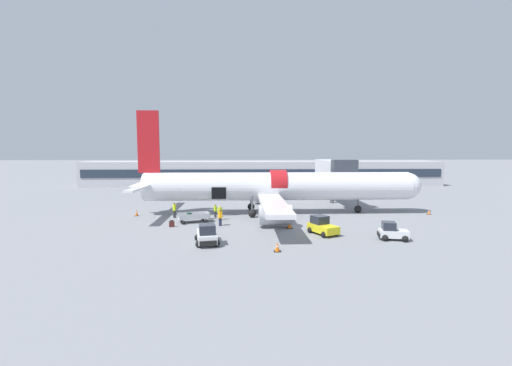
{
  "coord_description": "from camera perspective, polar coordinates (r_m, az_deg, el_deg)",
  "views": [
    {
      "loc": [
        -4.86,
        -33.97,
        7.78
      ],
      "look_at": [
        -3.21,
        5.07,
        4.06
      ],
      "focal_mm": 24.0,
      "sensor_mm": 36.0,
      "label": 1
    }
  ],
  "objects": [
    {
      "name": "ground_crew_driver",
      "position": [
        40.34,
        -6.8,
        -4.55
      ],
      "size": [
        0.4,
        0.54,
        1.54
      ],
      "color": "#2D2D33",
      "rests_on": "ground_plane"
    },
    {
      "name": "suitcase_on_tarmac_upright",
      "position": [
        36.18,
        -13.86,
        -6.66
      ],
      "size": [
        0.57,
        0.35,
        0.7
      ],
      "color": "#4C1E1E",
      "rests_on": "ground_plane"
    },
    {
      "name": "baggage_tug_mid",
      "position": [
        32.72,
        10.96,
        -7.12
      ],
      "size": [
        2.73,
        3.41,
        1.68
      ],
      "color": "yellow",
      "rests_on": "ground_plane"
    },
    {
      "name": "safety_cone_tail",
      "position": [
        43.34,
        -19.29,
        -4.71
      ],
      "size": [
        0.46,
        0.46,
        0.78
      ],
      "color": "black",
      "rests_on": "ground_plane"
    },
    {
      "name": "baggage_tug_lead",
      "position": [
        29.1,
        -8.18,
        -8.6
      ],
      "size": [
        2.34,
        3.45,
        1.74
      ],
      "color": "white",
      "rests_on": "ground_plane"
    },
    {
      "name": "jet_bridge_stub",
      "position": [
        50.81,
        12.91,
        2.23
      ],
      "size": [
        3.19,
        13.01,
        6.58
      ],
      "color": "#4C4C51",
      "rests_on": "ground_plane"
    },
    {
      "name": "terminal_strip",
      "position": [
        76.62,
        1.22,
        1.63
      ],
      "size": [
        78.06,
        8.63,
        5.37
      ],
      "color": "#B2B2B7",
      "rests_on": "ground_plane"
    },
    {
      "name": "safety_cone_nose",
      "position": [
        46.95,
        26.86,
        -4.36
      ],
      "size": [
        0.49,
        0.49,
        0.57
      ],
      "color": "black",
      "rests_on": "ground_plane"
    },
    {
      "name": "ground_crew_supervisor",
      "position": [
        35.75,
        -5.99,
        -5.69
      ],
      "size": [
        0.54,
        0.54,
        1.71
      ],
      "color": "#1E2338",
      "rests_on": "ground_plane"
    },
    {
      "name": "safety_cone_wingtip",
      "position": [
        34.74,
        5.62,
        -6.91
      ],
      "size": [
        0.63,
        0.63,
        0.77
      ],
      "color": "black",
      "rests_on": "ground_plane"
    },
    {
      "name": "airplane",
      "position": [
        42.16,
        2.99,
        -0.68
      ],
      "size": [
        36.15,
        29.74,
        12.52
      ],
      "color": "silver",
      "rests_on": "ground_plane"
    },
    {
      "name": "baggage_cart_loading",
      "position": [
        37.94,
        -10.24,
        -5.71
      ],
      "size": [
        4.27,
        2.59,
        1.1
      ],
      "color": "#B7BABF",
      "rests_on": "ground_plane"
    },
    {
      "name": "ground_crew_loader_b",
      "position": [
        40.83,
        -13.45,
        -4.36
      ],
      "size": [
        0.5,
        0.62,
        1.78
      ],
      "color": "#2D2D33",
      "rests_on": "ground_plane"
    },
    {
      "name": "baggage_tug_rear",
      "position": [
        32.47,
        21.75,
        -7.63
      ],
      "size": [
        2.73,
        2.18,
        1.57
      ],
      "color": "silver",
      "rests_on": "ground_plane"
    },
    {
      "name": "safety_cone_engine_left",
      "position": [
        26.89,
        3.57,
        -10.61
      ],
      "size": [
        0.55,
        0.55,
        0.74
      ],
      "color": "black",
      "rests_on": "ground_plane"
    },
    {
      "name": "ground_plane",
      "position": [
        35.18,
        5.62,
        -7.36
      ],
      "size": [
        500.0,
        500.0,
        0.0
      ],
      "primitive_type": "plane",
      "color": "gray"
    },
    {
      "name": "ground_crew_loader_a",
      "position": [
        38.7,
        -6.05,
        -4.86
      ],
      "size": [
        0.58,
        0.44,
        1.66
      ],
      "color": "#1E2338",
      "rests_on": "ground_plane"
    }
  ]
}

